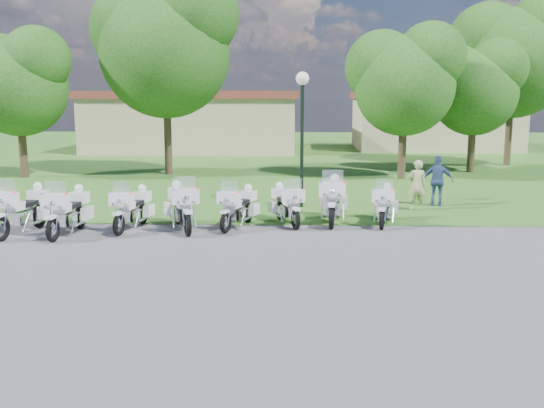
{
  "coord_description": "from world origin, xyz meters",
  "views": [
    {
      "loc": [
        1.02,
        -14.34,
        3.69
      ],
      "look_at": [
        0.43,
        1.2,
        0.95
      ],
      "focal_mm": 40.0,
      "sensor_mm": 36.0,
      "label": 1
    }
  ],
  "objects_px": {
    "motorcycle_5": "(286,204)",
    "motorcycle_6": "(333,199)",
    "motorcycle_3": "(181,206)",
    "motorcycle_4": "(239,206)",
    "bystander_c": "(438,181)",
    "motorcycle_2": "(133,208)",
    "motorcycle_7": "(385,204)",
    "motorcycle_0": "(23,209)",
    "lamp_post": "(302,107)",
    "motorcycle_1": "(69,211)",
    "bystander_a": "(417,185)"
  },
  "relations": [
    {
      "from": "motorcycle_6",
      "to": "bystander_c",
      "type": "xyz_separation_m",
      "value": [
        3.74,
        2.85,
        0.17
      ]
    },
    {
      "from": "motorcycle_7",
      "to": "motorcycle_6",
      "type": "bearing_deg",
      "value": 4.9
    },
    {
      "from": "motorcycle_3",
      "to": "motorcycle_4",
      "type": "distance_m",
      "value": 1.65
    },
    {
      "from": "motorcycle_0",
      "to": "motorcycle_4",
      "type": "bearing_deg",
      "value": -160.51
    },
    {
      "from": "motorcycle_4",
      "to": "motorcycle_2",
      "type": "bearing_deg",
      "value": 26.49
    },
    {
      "from": "motorcycle_0",
      "to": "motorcycle_3",
      "type": "xyz_separation_m",
      "value": [
        4.24,
        0.68,
        -0.0
      ]
    },
    {
      "from": "motorcycle_3",
      "to": "motorcycle_4",
      "type": "height_order",
      "value": "motorcycle_3"
    },
    {
      "from": "motorcycle_3",
      "to": "lamp_post",
      "type": "bearing_deg",
      "value": -153.13
    },
    {
      "from": "motorcycle_0",
      "to": "bystander_a",
      "type": "bearing_deg",
      "value": -152.11
    },
    {
      "from": "motorcycle_3",
      "to": "bystander_c",
      "type": "height_order",
      "value": "bystander_c"
    },
    {
      "from": "motorcycle_4",
      "to": "motorcycle_6",
      "type": "relative_size",
      "value": 0.82
    },
    {
      "from": "motorcycle_4",
      "to": "lamp_post",
      "type": "xyz_separation_m",
      "value": [
        1.83,
        3.3,
        2.79
      ]
    },
    {
      "from": "motorcycle_2",
      "to": "motorcycle_4",
      "type": "height_order",
      "value": "motorcycle_2"
    },
    {
      "from": "motorcycle_7",
      "to": "motorcycle_3",
      "type": "bearing_deg",
      "value": 21.95
    },
    {
      "from": "motorcycle_3",
      "to": "lamp_post",
      "type": "distance_m",
      "value": 5.71
    },
    {
      "from": "motorcycle_5",
      "to": "bystander_a",
      "type": "bearing_deg",
      "value": -170.07
    },
    {
      "from": "motorcycle_3",
      "to": "motorcycle_7",
      "type": "xyz_separation_m",
      "value": [
        5.87,
        0.92,
        -0.08
      ]
    },
    {
      "from": "motorcycle_3",
      "to": "bystander_a",
      "type": "relative_size",
      "value": 1.37
    },
    {
      "from": "motorcycle_5",
      "to": "bystander_a",
      "type": "xyz_separation_m",
      "value": [
        4.27,
        2.32,
        0.24
      ]
    },
    {
      "from": "motorcycle_4",
      "to": "motorcycle_5",
      "type": "bearing_deg",
      "value": -141.58
    },
    {
      "from": "motorcycle_4",
      "to": "motorcycle_5",
      "type": "relative_size",
      "value": 1.0
    },
    {
      "from": "motorcycle_2",
      "to": "bystander_c",
      "type": "relative_size",
      "value": 1.23
    },
    {
      "from": "motorcycle_4",
      "to": "motorcycle_1",
      "type": "bearing_deg",
      "value": 32.92
    },
    {
      "from": "motorcycle_2",
      "to": "motorcycle_4",
      "type": "relative_size",
      "value": 1.05
    },
    {
      "from": "motorcycle_3",
      "to": "lamp_post",
      "type": "xyz_separation_m",
      "value": [
        3.44,
        3.65,
        2.72
      ]
    },
    {
      "from": "motorcycle_5",
      "to": "bystander_a",
      "type": "relative_size",
      "value": 1.23
    },
    {
      "from": "motorcycle_1",
      "to": "motorcycle_4",
      "type": "distance_m",
      "value": 4.69
    },
    {
      "from": "motorcycle_5",
      "to": "motorcycle_6",
      "type": "relative_size",
      "value": 0.82
    },
    {
      "from": "motorcycle_4",
      "to": "bystander_c",
      "type": "xyz_separation_m",
      "value": [
        6.49,
        3.63,
        0.27
      ]
    },
    {
      "from": "motorcycle_2",
      "to": "bystander_a",
      "type": "height_order",
      "value": "bystander_a"
    },
    {
      "from": "motorcycle_0",
      "to": "motorcycle_5",
      "type": "xyz_separation_m",
      "value": [
        7.2,
        1.5,
        -0.08
      ]
    },
    {
      "from": "motorcycle_7",
      "to": "bystander_c",
      "type": "relative_size",
      "value": 1.18
    },
    {
      "from": "motorcycle_5",
      "to": "motorcycle_7",
      "type": "bearing_deg",
      "value": 163.33
    },
    {
      "from": "motorcycle_6",
      "to": "motorcycle_2",
      "type": "bearing_deg",
      "value": 17.45
    },
    {
      "from": "motorcycle_2",
      "to": "bystander_c",
      "type": "height_order",
      "value": "bystander_c"
    },
    {
      "from": "motorcycle_1",
      "to": "motorcycle_2",
      "type": "xyz_separation_m",
      "value": [
        1.57,
        0.73,
        -0.05
      ]
    },
    {
      "from": "motorcycle_2",
      "to": "motorcycle_7",
      "type": "relative_size",
      "value": 1.04
    },
    {
      "from": "motorcycle_7",
      "to": "bystander_a",
      "type": "bearing_deg",
      "value": -108.37
    },
    {
      "from": "motorcycle_0",
      "to": "bystander_a",
      "type": "height_order",
      "value": "bystander_a"
    },
    {
      "from": "lamp_post",
      "to": "bystander_a",
      "type": "distance_m",
      "value": 4.59
    },
    {
      "from": "bystander_c",
      "to": "motorcycle_6",
      "type": "bearing_deg",
      "value": 49.52
    },
    {
      "from": "motorcycle_2",
      "to": "motorcycle_7",
      "type": "xyz_separation_m",
      "value": [
        7.25,
        0.94,
        -0.02
      ]
    },
    {
      "from": "motorcycle_2",
      "to": "motorcycle_0",
      "type": "bearing_deg",
      "value": 23.0
    },
    {
      "from": "motorcycle_2",
      "to": "motorcycle_1",
      "type": "bearing_deg",
      "value": 34.76
    },
    {
      "from": "lamp_post",
      "to": "bystander_c",
      "type": "bearing_deg",
      "value": 4.09
    },
    {
      "from": "motorcycle_3",
      "to": "motorcycle_5",
      "type": "distance_m",
      "value": 3.07
    },
    {
      "from": "motorcycle_6",
      "to": "motorcycle_1",
      "type": "bearing_deg",
      "value": 20.5
    },
    {
      "from": "motorcycle_6",
      "to": "motorcycle_7",
      "type": "bearing_deg",
      "value": 178.01
    },
    {
      "from": "motorcycle_2",
      "to": "motorcycle_4",
      "type": "distance_m",
      "value": 3.01
    },
    {
      "from": "motorcycle_7",
      "to": "bystander_a",
      "type": "distance_m",
      "value": 2.61
    }
  ]
}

